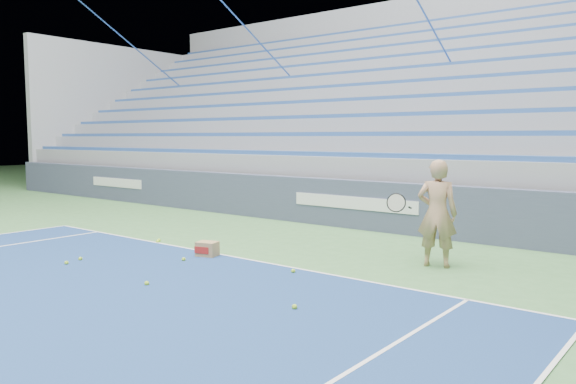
{
  "coord_description": "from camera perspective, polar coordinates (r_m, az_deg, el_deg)",
  "views": [
    {
      "loc": [
        6.67,
        5.01,
        2.08
      ],
      "look_at": [
        0.79,
        12.38,
        1.15
      ],
      "focal_mm": 35.0,
      "sensor_mm": 36.0,
      "label": 1
    }
  ],
  "objects": [
    {
      "name": "sponsor_barrier",
      "position": [
        12.84,
        7.0,
        -1.26
      ],
      "size": [
        30.0,
        0.32,
        1.1
      ],
      "color": "#3D445D",
      "rests_on": "ground"
    },
    {
      "name": "bleachers",
      "position": [
        17.88,
        16.75,
        6.27
      ],
      "size": [
        31.0,
        9.15,
        7.3
      ],
      "color": "gray",
      "rests_on": "ground"
    },
    {
      "name": "tennis_player",
      "position": [
        9.26,
        14.87,
        -2.1
      ],
      "size": [
        0.96,
        0.9,
        1.72
      ],
      "color": "tan",
      "rests_on": "ground"
    },
    {
      "name": "ball_box",
      "position": [
        9.91,
        -8.21,
        -5.76
      ],
      "size": [
        0.41,
        0.36,
        0.26
      ],
      "color": "#A07C4D",
      "rests_on": "ground"
    },
    {
      "name": "tennis_ball_0",
      "position": [
        9.61,
        -10.56,
        -6.75
      ],
      "size": [
        0.07,
        0.07,
        0.07
      ],
      "primitive_type": "sphere",
      "color": "#ABDC2D",
      "rests_on": "ground"
    },
    {
      "name": "tennis_ball_1",
      "position": [
        8.66,
        0.54,
        -8.04
      ],
      "size": [
        0.07,
        0.07,
        0.07
      ],
      "primitive_type": "sphere",
      "color": "#ABDC2D",
      "rests_on": "ground"
    },
    {
      "name": "tennis_ball_2",
      "position": [
        6.9,
        0.66,
        -11.6
      ],
      "size": [
        0.07,
        0.07,
        0.07
      ],
      "primitive_type": "sphere",
      "color": "#ABDC2D",
      "rests_on": "ground"
    },
    {
      "name": "tennis_ball_3",
      "position": [
        9.88,
        -21.58,
        -6.71
      ],
      "size": [
        0.07,
        0.07,
        0.07
      ],
      "primitive_type": "sphere",
      "color": "#ABDC2D",
      "rests_on": "ground"
    },
    {
      "name": "tennis_ball_4",
      "position": [
        10.12,
        -20.35,
        -6.38
      ],
      "size": [
        0.07,
        0.07,
        0.07
      ],
      "primitive_type": "sphere",
      "color": "#ABDC2D",
      "rests_on": "ground"
    },
    {
      "name": "tennis_ball_5",
      "position": [
        8.2,
        -14.16,
        -8.99
      ],
      "size": [
        0.07,
        0.07,
        0.07
      ],
      "primitive_type": "sphere",
      "color": "#ABDC2D",
      "rests_on": "ground"
    },
    {
      "name": "tennis_ball_6",
      "position": [
        11.34,
        -13.11,
        -4.91
      ],
      "size": [
        0.07,
        0.07,
        0.07
      ],
      "primitive_type": "sphere",
      "color": "#ABDC2D",
      "rests_on": "ground"
    },
    {
      "name": "tennis_ball_7",
      "position": [
        11.46,
        -12.98,
        -4.8
      ],
      "size": [
        0.07,
        0.07,
        0.07
      ],
      "primitive_type": "sphere",
      "color": "#ABDC2D",
      "rests_on": "ground"
    }
  ]
}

